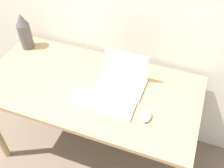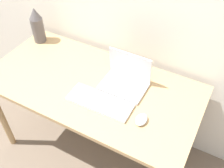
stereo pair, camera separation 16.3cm
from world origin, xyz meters
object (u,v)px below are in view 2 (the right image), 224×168
(mouse, at_px, (141,120))
(mp3_player, at_px, (107,90))
(keyboard, at_px, (100,102))
(laptop, at_px, (126,79))
(vase, at_px, (37,25))

(mouse, bearing_deg, mp3_player, 157.17)
(keyboard, bearing_deg, mp3_player, 98.07)
(laptop, xyz_separation_m, mp3_player, (-0.08, -0.11, -0.05))
(laptop, distance_m, vase, 0.85)
(laptop, relative_size, mouse, 3.06)
(laptop, relative_size, vase, 1.03)
(laptop, xyz_separation_m, keyboard, (-0.07, -0.23, -0.04))
(laptop, distance_m, mp3_player, 0.14)
(laptop, xyz_separation_m, mouse, (0.22, -0.23, -0.03))
(keyboard, xyz_separation_m, mp3_player, (-0.02, 0.12, -0.01))
(laptop, height_order, mp3_player, laptop)
(vase, bearing_deg, mouse, -19.04)
(laptop, relative_size, keyboard, 0.71)
(laptop, bearing_deg, mp3_player, -128.90)
(mouse, xyz_separation_m, vase, (-1.06, 0.37, 0.13))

